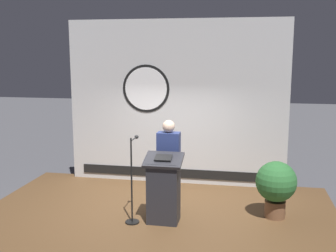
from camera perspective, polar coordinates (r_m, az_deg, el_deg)
name	(u,v)px	position (r m, az deg, el deg)	size (l,w,h in m)	color
ground_plane	(158,228)	(7.83, -1.32, -13.77)	(40.00, 40.00, 0.00)	#4C4C51
stage_platform	(158,220)	(7.77, -1.32, -12.76)	(6.40, 4.00, 0.30)	brown
banner_display	(175,103)	(9.04, 1.01, 3.11)	(4.76, 0.12, 3.56)	silver
podium	(164,190)	(7.13, -0.61, -8.69)	(0.64, 0.49, 1.18)	#26262B
speaker_person	(169,165)	(7.50, 0.09, -5.41)	(0.40, 0.26, 1.68)	black
microphone_stand	(133,193)	(7.17, -4.86, -9.08)	(0.24, 0.51, 1.47)	black
potted_plant	(276,184)	(7.54, 14.54, -7.72)	(0.71, 0.71, 1.00)	brown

